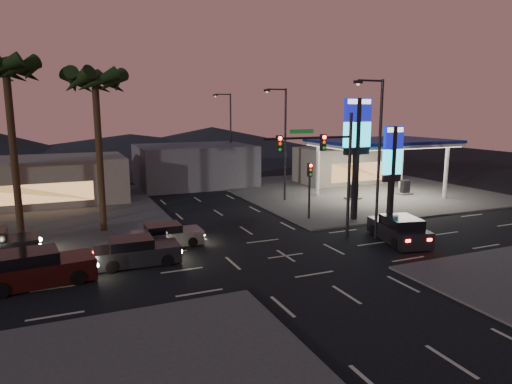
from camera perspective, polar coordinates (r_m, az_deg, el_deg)
name	(u,v)px	position (r m, az deg, el deg)	size (l,w,h in m)	color
ground	(286,256)	(26.18, 3.73, -7.97)	(140.00, 140.00, 0.00)	black
corner_lot_ne	(354,190)	(47.62, 12.21, 0.20)	(24.00, 24.00, 0.12)	#47443F
gas_station	(382,144)	(43.84, 15.49, 5.83)	(12.20, 8.20, 5.47)	silver
convenience_store	(344,165)	(52.53, 10.92, 3.31)	(10.00, 6.00, 4.00)	#726B5B
pylon_sign_tall	(357,135)	(34.06, 12.51, 7.01)	(2.20, 0.35, 9.00)	black
pylon_sign_short	(393,158)	(34.94, 16.70, 4.04)	(1.60, 0.35, 7.00)	black
traffic_signal_mast	(326,158)	(28.61, 8.78, 4.21)	(6.10, 0.39, 8.00)	black
pedestal_signal	(310,182)	(34.04, 6.72, 1.30)	(0.32, 0.39, 4.30)	black
streetlight_near	(377,150)	(29.50, 14.86, 5.13)	(2.14, 0.25, 10.00)	black
streetlight_mid	(283,138)	(40.50, 3.42, 6.75)	(2.14, 0.25, 10.00)	black
streetlight_far	(229,131)	(53.37, -3.39, 7.59)	(2.14, 0.25, 10.00)	black
palm_a	(95,90)	(31.74, -19.44, 11.94)	(4.41, 4.41, 10.86)	black
palm_b	(7,79)	(31.79, -28.72, 12.26)	(4.41, 4.41, 11.46)	black
building_far_west	(30,181)	(44.63, -26.43, 1.22)	(16.00, 8.00, 4.00)	#726B5B
building_far_mid	(194,165)	(50.30, -7.72, 3.33)	(12.00, 9.00, 4.40)	#4C4C51
hill_right	(212,140)	(86.44, -5.50, 6.43)	(50.00, 50.00, 5.00)	black
hill_center	(130,146)	(83.14, -15.43, 5.62)	(60.00, 60.00, 4.00)	black
car_lane_a_front	(136,252)	(25.37, -14.76, -7.27)	(4.58, 2.01, 1.48)	black
car_lane_a_mid	(36,269)	(24.13, -25.80, -8.64)	(5.34, 2.69, 1.69)	black
car_lane_b_front	(167,236)	(28.33, -11.08, -5.37)	(4.25, 1.82, 1.38)	#5F5F62
suv_station	(399,230)	(29.98, 17.45, -4.55)	(3.12, 5.24, 1.64)	black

